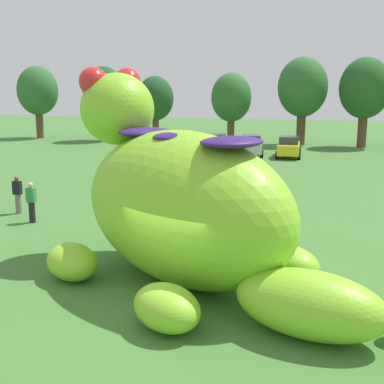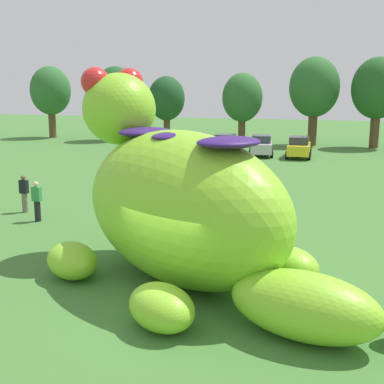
{
  "view_description": "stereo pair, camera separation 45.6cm",
  "coord_description": "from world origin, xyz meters",
  "px_view_note": "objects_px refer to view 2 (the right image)",
  "views": [
    {
      "loc": [
        3.98,
        -11.51,
        5.55
      ],
      "look_at": [
        -0.11,
        2.89,
        2.44
      ],
      "focal_mm": 47.14,
      "sensor_mm": 36.0,
      "label": 1
    },
    {
      "loc": [
        4.42,
        -11.38,
        5.55
      ],
      "look_at": [
        -0.11,
        2.89,
        2.44
      ],
      "focal_mm": 47.14,
      "sensor_mm": 36.0,
      "label": 2
    }
  ],
  "objects_px": {
    "car_green": "(225,144)",
    "spectator_near_inflatable": "(37,202)",
    "giant_inflatable_creature": "(182,205)",
    "car_orange": "(181,143)",
    "spectator_wandering": "(24,194)",
    "car_silver": "(261,145)",
    "spectator_by_cars": "(175,170)",
    "car_yellow": "(299,147)",
    "spectator_mid_field": "(216,149)"
  },
  "relations": [
    {
      "from": "car_green",
      "to": "spectator_near_inflatable",
      "type": "bearing_deg",
      "value": -95.5
    },
    {
      "from": "car_yellow",
      "to": "spectator_mid_field",
      "type": "xyz_separation_m",
      "value": [
        -5.98,
        -3.51,
        -0.01
      ]
    },
    {
      "from": "spectator_mid_field",
      "to": "spectator_by_cars",
      "type": "distance_m",
      "value": 10.38
    },
    {
      "from": "spectator_near_inflatable",
      "to": "spectator_mid_field",
      "type": "bearing_deg",
      "value": 82.89
    },
    {
      "from": "car_orange",
      "to": "spectator_wandering",
      "type": "distance_m",
      "value": 22.1
    },
    {
      "from": "giant_inflatable_creature",
      "to": "spectator_mid_field",
      "type": "distance_m",
      "value": 25.03
    },
    {
      "from": "car_silver",
      "to": "car_yellow",
      "type": "relative_size",
      "value": 1.03
    },
    {
      "from": "giant_inflatable_creature",
      "to": "car_orange",
      "type": "xyz_separation_m",
      "value": [
        -9.47,
        27.73,
        -1.41
      ]
    },
    {
      "from": "spectator_near_inflatable",
      "to": "spectator_wandering",
      "type": "distance_m",
      "value": 1.9
    },
    {
      "from": "car_green",
      "to": "car_yellow",
      "type": "xyz_separation_m",
      "value": [
        6.19,
        -0.22,
        0.0
      ]
    },
    {
      "from": "spectator_wandering",
      "to": "car_green",
      "type": "bearing_deg",
      "value": 80.5
    },
    {
      "from": "giant_inflatable_creature",
      "to": "spectator_near_inflatable",
      "type": "xyz_separation_m",
      "value": [
        -7.97,
        4.44,
        -1.42
      ]
    },
    {
      "from": "car_green",
      "to": "car_orange",
      "type": "bearing_deg",
      "value": -174.32
    },
    {
      "from": "giant_inflatable_creature",
      "to": "car_silver",
      "type": "xyz_separation_m",
      "value": [
        -2.62,
        28.15,
        -1.41
      ]
    },
    {
      "from": "car_green",
      "to": "spectator_by_cars",
      "type": "distance_m",
      "value": 14.11
    },
    {
      "from": "car_orange",
      "to": "giant_inflatable_creature",
      "type": "bearing_deg",
      "value": -71.16
    },
    {
      "from": "giant_inflatable_creature",
      "to": "spectator_wandering",
      "type": "xyz_separation_m",
      "value": [
        -9.45,
        5.63,
        -1.42
      ]
    },
    {
      "from": "spectator_by_cars",
      "to": "spectator_near_inflatable",
      "type": "bearing_deg",
      "value": -106.1
    },
    {
      "from": "car_green",
      "to": "spectator_wandering",
      "type": "bearing_deg",
      "value": -99.5
    },
    {
      "from": "spectator_mid_field",
      "to": "car_silver",
      "type": "bearing_deg",
      "value": 52.83
    },
    {
      "from": "giant_inflatable_creature",
      "to": "car_silver",
      "type": "bearing_deg",
      "value": 95.32
    },
    {
      "from": "spectator_near_inflatable",
      "to": "spectator_by_cars",
      "type": "bearing_deg",
      "value": 73.9
    },
    {
      "from": "spectator_mid_field",
      "to": "spectator_wandering",
      "type": "bearing_deg",
      "value": -101.95
    },
    {
      "from": "car_yellow",
      "to": "spectator_wandering",
      "type": "bearing_deg",
      "value": -114.09
    },
    {
      "from": "car_silver",
      "to": "spectator_near_inflatable",
      "type": "relative_size",
      "value": 2.54
    },
    {
      "from": "spectator_near_inflatable",
      "to": "giant_inflatable_creature",
      "type": "bearing_deg",
      "value": -29.13
    },
    {
      "from": "giant_inflatable_creature",
      "to": "car_yellow",
      "type": "distance_m",
      "value": 27.93
    },
    {
      "from": "spectator_wandering",
      "to": "spectator_by_cars",
      "type": "bearing_deg",
      "value": 63.13
    },
    {
      "from": "car_green",
      "to": "spectator_near_inflatable",
      "type": "height_order",
      "value": "car_green"
    },
    {
      "from": "car_green",
      "to": "spectator_wandering",
      "type": "distance_m",
      "value": 22.79
    },
    {
      "from": "giant_inflatable_creature",
      "to": "car_orange",
      "type": "bearing_deg",
      "value": 108.84
    },
    {
      "from": "car_silver",
      "to": "spectator_near_inflatable",
      "type": "bearing_deg",
      "value": -102.7
    },
    {
      "from": "car_green",
      "to": "spectator_wandering",
      "type": "relative_size",
      "value": 2.4
    },
    {
      "from": "giant_inflatable_creature",
      "to": "car_silver",
      "type": "distance_m",
      "value": 28.31
    },
    {
      "from": "spectator_near_inflatable",
      "to": "car_orange",
      "type": "bearing_deg",
      "value": 93.68
    },
    {
      "from": "giant_inflatable_creature",
      "to": "spectator_wandering",
      "type": "height_order",
      "value": "giant_inflatable_creature"
    },
    {
      "from": "car_orange",
      "to": "spectator_by_cars",
      "type": "bearing_deg",
      "value": -72.77
    },
    {
      "from": "giant_inflatable_creature",
      "to": "car_yellow",
      "type": "bearing_deg",
      "value": 88.97
    },
    {
      "from": "car_silver",
      "to": "spectator_mid_field",
      "type": "xyz_separation_m",
      "value": [
        -2.86,
        -3.77,
        -0.01
      ]
    },
    {
      "from": "giant_inflatable_creature",
      "to": "spectator_by_cars",
      "type": "bearing_deg",
      "value": 110.39
    },
    {
      "from": "spectator_near_inflatable",
      "to": "spectator_mid_field",
      "type": "relative_size",
      "value": 1.0
    },
    {
      "from": "spectator_mid_field",
      "to": "spectator_by_cars",
      "type": "bearing_deg",
      "value": -88.49
    },
    {
      "from": "spectator_mid_field",
      "to": "giant_inflatable_creature",
      "type": "bearing_deg",
      "value": -77.33
    },
    {
      "from": "spectator_near_inflatable",
      "to": "car_green",
      "type": "bearing_deg",
      "value": 84.5
    },
    {
      "from": "spectator_by_cars",
      "to": "spectator_wandering",
      "type": "xyz_separation_m",
      "value": [
        -4.24,
        -8.37,
        0.0
      ]
    },
    {
      "from": "car_green",
      "to": "car_yellow",
      "type": "bearing_deg",
      "value": -2.05
    },
    {
      "from": "car_orange",
      "to": "spectator_wandering",
      "type": "bearing_deg",
      "value": -89.96
    },
    {
      "from": "car_green",
      "to": "spectator_near_inflatable",
      "type": "distance_m",
      "value": 23.78
    },
    {
      "from": "spectator_by_cars",
      "to": "spectator_wandering",
      "type": "height_order",
      "value": "same"
    },
    {
      "from": "car_silver",
      "to": "car_yellow",
      "type": "distance_m",
      "value": 3.14
    }
  ]
}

